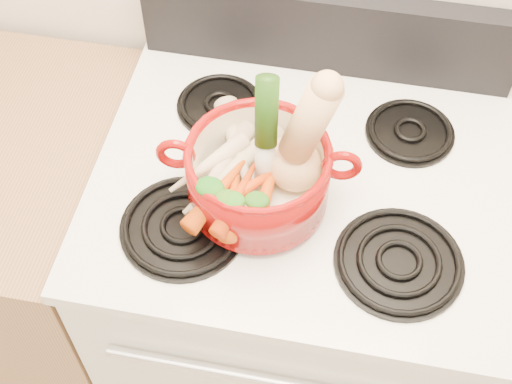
% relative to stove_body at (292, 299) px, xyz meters
% --- Properties ---
extents(stove_body, '(0.76, 0.65, 0.92)m').
position_rel_stove_body_xyz_m(stove_body, '(0.00, 0.00, 0.00)').
color(stove_body, silver).
rests_on(stove_body, floor).
extents(cooktop, '(0.78, 0.67, 0.03)m').
position_rel_stove_body_xyz_m(cooktop, '(0.00, 0.00, 0.47)').
color(cooktop, silver).
rests_on(cooktop, stove_body).
extents(control_backsplash, '(0.76, 0.05, 0.18)m').
position_rel_stove_body_xyz_m(control_backsplash, '(0.00, 0.30, 0.58)').
color(control_backsplash, black).
rests_on(control_backsplash, cooktop).
extents(oven_handle, '(0.60, 0.02, 0.02)m').
position_rel_stove_body_xyz_m(oven_handle, '(0.00, -0.34, 0.32)').
color(oven_handle, silver).
rests_on(oven_handle, stove_body).
extents(burner_front_left, '(0.22, 0.22, 0.02)m').
position_rel_stove_body_xyz_m(burner_front_left, '(-0.19, -0.16, 0.50)').
color(burner_front_left, black).
rests_on(burner_front_left, cooktop).
extents(burner_front_right, '(0.22, 0.22, 0.02)m').
position_rel_stove_body_xyz_m(burner_front_right, '(0.19, -0.16, 0.50)').
color(burner_front_right, black).
rests_on(burner_front_right, cooktop).
extents(burner_back_left, '(0.17, 0.17, 0.02)m').
position_rel_stove_body_xyz_m(burner_back_left, '(-0.19, 0.14, 0.50)').
color(burner_back_left, black).
rests_on(burner_back_left, cooktop).
extents(burner_back_right, '(0.17, 0.17, 0.02)m').
position_rel_stove_body_xyz_m(burner_back_right, '(0.19, 0.14, 0.50)').
color(burner_back_right, black).
rests_on(burner_back_right, cooktop).
extents(dutch_oven, '(0.27, 0.27, 0.12)m').
position_rel_stove_body_xyz_m(dutch_oven, '(-0.07, -0.08, 0.57)').
color(dutch_oven, maroon).
rests_on(dutch_oven, burner_front_left).
extents(pot_handle_left, '(0.07, 0.02, 0.07)m').
position_rel_stove_body_xyz_m(pot_handle_left, '(-0.21, -0.09, 0.61)').
color(pot_handle_left, maroon).
rests_on(pot_handle_left, dutch_oven).
extents(pot_handle_right, '(0.07, 0.02, 0.07)m').
position_rel_stove_body_xyz_m(pot_handle_right, '(0.07, -0.06, 0.61)').
color(pot_handle_right, maroon).
rests_on(pot_handle_right, dutch_oven).
extents(squash, '(0.17, 0.11, 0.26)m').
position_rel_stove_body_xyz_m(squash, '(0.00, -0.05, 0.66)').
color(squash, '#E3A774').
rests_on(squash, dutch_oven).
extents(leek, '(0.05, 0.08, 0.25)m').
position_rel_stove_body_xyz_m(leek, '(-0.06, -0.06, 0.66)').
color(leek, beige).
rests_on(leek, dutch_oven).
extents(ginger, '(0.10, 0.08, 0.05)m').
position_rel_stove_body_xyz_m(ginger, '(-0.03, -0.01, 0.56)').
color(ginger, tan).
rests_on(ginger, dutch_oven).
extents(parsnip_0, '(0.17, 0.22, 0.06)m').
position_rel_stove_body_xyz_m(parsnip_0, '(-0.12, -0.07, 0.56)').
color(parsnip_0, beige).
rests_on(parsnip_0, dutch_oven).
extents(parsnip_1, '(0.10, 0.20, 0.06)m').
position_rel_stove_body_xyz_m(parsnip_1, '(-0.14, -0.06, 0.56)').
color(parsnip_1, beige).
rests_on(parsnip_1, dutch_oven).
extents(parsnip_2, '(0.13, 0.21, 0.06)m').
position_rel_stove_body_xyz_m(parsnip_2, '(-0.12, -0.02, 0.57)').
color(parsnip_2, beige).
rests_on(parsnip_2, dutch_oven).
extents(parsnip_3, '(0.14, 0.15, 0.05)m').
position_rel_stove_body_xyz_m(parsnip_3, '(-0.16, -0.07, 0.57)').
color(parsnip_3, '#F0E1C3').
rests_on(parsnip_3, dutch_oven).
extents(carrot_0, '(0.05, 0.16, 0.05)m').
position_rel_stove_body_xyz_m(carrot_0, '(-0.10, -0.13, 0.55)').
color(carrot_0, red).
rests_on(carrot_0, dutch_oven).
extents(carrot_1, '(0.10, 0.17, 0.05)m').
position_rel_stove_body_xyz_m(carrot_1, '(-0.13, -0.12, 0.56)').
color(carrot_1, '#DD510B').
rests_on(carrot_1, dutch_oven).
extents(carrot_2, '(0.04, 0.17, 0.05)m').
position_rel_stove_body_xyz_m(carrot_2, '(-0.05, -0.09, 0.57)').
color(carrot_2, '#B93109').
rests_on(carrot_2, dutch_oven).
extents(carrot_3, '(0.12, 0.13, 0.04)m').
position_rel_stove_body_xyz_m(carrot_3, '(-0.08, -0.11, 0.57)').
color(carrot_3, '#D34A0A').
rests_on(carrot_3, dutch_oven).
extents(carrot_4, '(0.06, 0.16, 0.04)m').
position_rel_stove_body_xyz_m(carrot_4, '(-0.10, -0.14, 0.57)').
color(carrot_4, '#C43809').
rests_on(carrot_4, dutch_oven).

